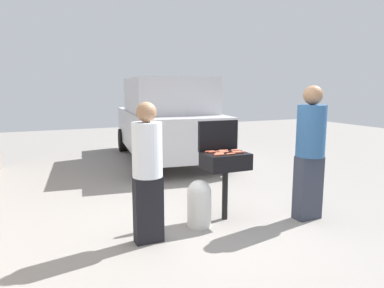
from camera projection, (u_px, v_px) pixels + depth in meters
name	position (u px, v px, depth m)	size (l,w,h in m)	color
ground_plane	(214.00, 227.00, 4.59)	(24.00, 24.00, 0.00)	gray
bbq_grill	(225.00, 163.00, 4.76)	(0.60, 0.44, 0.93)	black
grill_lid_open	(218.00, 136.00, 4.91)	(0.60, 0.05, 0.42)	black
hot_dog_0	(210.00, 152.00, 4.77)	(0.03, 0.03, 0.13)	#AD4228
hot_dog_1	(224.00, 152.00, 4.72)	(0.03, 0.03, 0.13)	#AD4228
hot_dog_2	(219.00, 154.00, 4.59)	(0.03, 0.03, 0.13)	#C6593D
hot_dog_3	(236.00, 152.00, 4.73)	(0.03, 0.03, 0.13)	#AD4228
hot_dog_4	(213.00, 152.00, 4.74)	(0.03, 0.03, 0.13)	#AD4228
hot_dog_5	(224.00, 152.00, 4.77)	(0.03, 0.03, 0.13)	#AD4228
hot_dog_6	(219.00, 155.00, 4.55)	(0.03, 0.03, 0.13)	#C6593D
hot_dog_7	(223.00, 151.00, 4.85)	(0.03, 0.03, 0.13)	#B74C33
hot_dog_8	(221.00, 151.00, 4.79)	(0.03, 0.03, 0.13)	#C6593D
hot_dog_9	(220.00, 153.00, 4.66)	(0.03, 0.03, 0.13)	#B74C33
hot_dog_10	(239.00, 152.00, 4.71)	(0.03, 0.03, 0.13)	#B74C33
hot_dog_11	(235.00, 150.00, 4.87)	(0.03, 0.03, 0.13)	#C6593D
hot_dog_12	(236.00, 152.00, 4.77)	(0.03, 0.03, 0.13)	#AD4228
hot_dog_13	(231.00, 154.00, 4.61)	(0.03, 0.03, 0.13)	#B74C33
propane_tank	(199.00, 202.00, 4.61)	(0.32, 0.32, 0.62)	silver
person_left	(147.00, 168.00, 4.04)	(0.35, 0.35, 1.65)	black
person_right	(310.00, 148.00, 4.76)	(0.39, 0.39, 1.84)	#333847
parked_minivan	(166.00, 119.00, 8.64)	(2.42, 4.58, 2.02)	#B7B7BC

